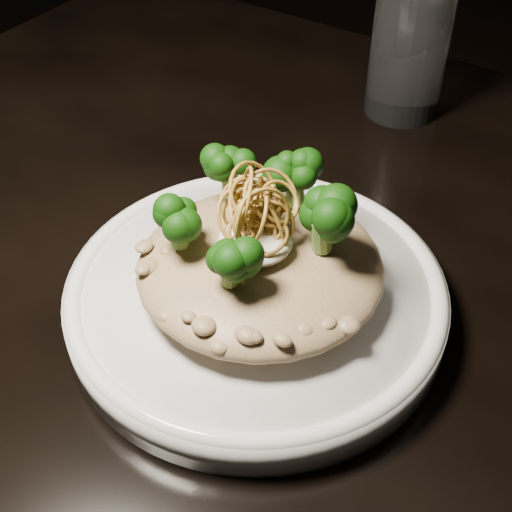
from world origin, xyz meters
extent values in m
cube|color=black|center=(0.00, 0.00, 0.73)|extent=(1.10, 0.80, 0.04)
cylinder|color=black|center=(-0.48, 0.33, 0.35)|extent=(0.05, 0.05, 0.71)
cylinder|color=white|center=(-0.04, -0.06, 0.76)|extent=(0.27, 0.27, 0.03)
ellipsoid|color=brown|center=(-0.03, -0.05, 0.80)|extent=(0.17, 0.17, 0.04)
ellipsoid|color=white|center=(-0.03, -0.06, 0.82)|extent=(0.05, 0.05, 0.01)
cylinder|color=white|center=(-0.07, 0.26, 0.81)|extent=(0.10, 0.10, 0.13)
camera|label=1|loc=(0.16, -0.35, 1.13)|focal=50.00mm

